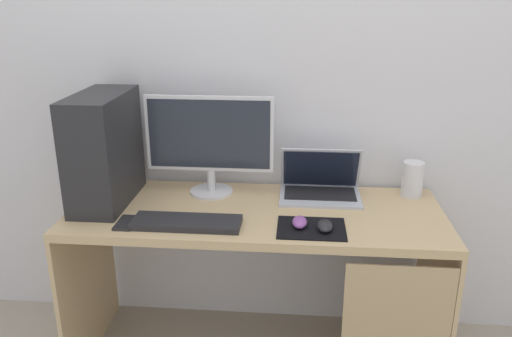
# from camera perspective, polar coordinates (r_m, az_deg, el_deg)

# --- Properties ---
(wall_back) EXTENTS (4.00, 0.05, 2.60)m
(wall_back) POSITION_cam_1_polar(r_m,az_deg,el_deg) (2.30, 0.80, 12.12)
(wall_back) COLOR silver
(wall_back) RESTS_ON ground_plane
(desk) EXTENTS (1.54, 0.60, 0.73)m
(desk) POSITION_cam_1_polar(r_m,az_deg,el_deg) (2.18, 0.50, -8.08)
(desk) COLOR tan
(desk) RESTS_ON ground_plane
(pc_tower) EXTENTS (0.20, 0.44, 0.47)m
(pc_tower) POSITION_cam_1_polar(r_m,az_deg,el_deg) (2.23, -16.57, 2.08)
(pc_tower) COLOR #232326
(pc_tower) RESTS_ON desk
(monitor) EXTENTS (0.55, 0.19, 0.44)m
(monitor) POSITION_cam_1_polar(r_m,az_deg,el_deg) (2.22, -5.18, 3.01)
(monitor) COLOR silver
(monitor) RESTS_ON desk
(laptop) EXTENTS (0.35, 0.24, 0.22)m
(laptop) POSITION_cam_1_polar(r_m,az_deg,el_deg) (2.27, 7.15, -2.01)
(laptop) COLOR #B7BCC6
(laptop) RESTS_ON desk
(speaker) EXTENTS (0.09, 0.09, 0.16)m
(speaker) POSITION_cam_1_polar(r_m,az_deg,el_deg) (2.34, 17.03, -1.13)
(speaker) COLOR silver
(speaker) RESTS_ON desk
(keyboard) EXTENTS (0.42, 0.14, 0.02)m
(keyboard) POSITION_cam_1_polar(r_m,az_deg,el_deg) (2.00, -7.73, -5.97)
(keyboard) COLOR #232326
(keyboard) RESTS_ON desk
(mousepad) EXTENTS (0.26, 0.20, 0.00)m
(mousepad) POSITION_cam_1_polar(r_m,az_deg,el_deg) (1.97, 6.18, -6.63)
(mousepad) COLOR black
(mousepad) RESTS_ON desk
(mouse_left) EXTENTS (0.06, 0.10, 0.03)m
(mouse_left) POSITION_cam_1_polar(r_m,az_deg,el_deg) (1.97, 4.88, -5.96)
(mouse_left) COLOR #8C4C99
(mouse_left) RESTS_ON mousepad
(mouse_right) EXTENTS (0.06, 0.10, 0.03)m
(mouse_right) POSITION_cam_1_polar(r_m,az_deg,el_deg) (1.95, 7.68, -6.34)
(mouse_right) COLOR #232326
(mouse_right) RESTS_ON mousepad
(cell_phone) EXTENTS (0.07, 0.13, 0.01)m
(cell_phone) POSITION_cam_1_polar(r_m,az_deg,el_deg) (2.06, -14.25, -5.88)
(cell_phone) COLOR #232326
(cell_phone) RESTS_ON desk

